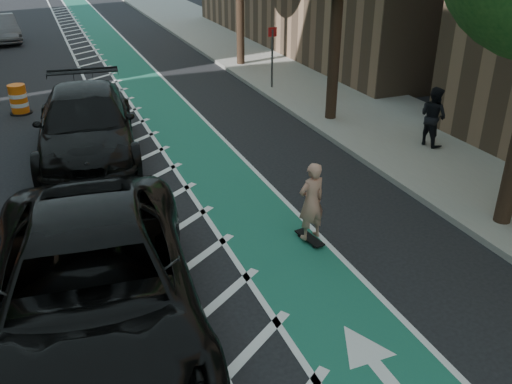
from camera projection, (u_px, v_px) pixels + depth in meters
ground at (145, 314)px, 9.26m from camera, size 120.00×120.00×0.00m
bike_lane at (172, 119)px, 18.58m from camera, size 2.00×90.00×0.01m
buffer_strip at (128, 124)px, 18.08m from camera, size 1.40×90.00×0.01m
sidewalk_right at (338, 97)px, 20.74m from camera, size 5.00×90.00×0.15m
curb_right at (280, 104)px, 19.91m from camera, size 0.12×90.00×0.16m
sign_post at (272, 57)px, 21.20m from camera, size 0.35×0.08×2.47m
skateboard at (310, 238)px, 11.36m from camera, size 0.35×0.81×0.11m
skateboarder at (311, 201)px, 10.97m from camera, size 0.67×0.50×1.69m
suv_near at (93, 289)px, 8.30m from camera, size 3.97×7.28×1.94m
suv_far at (86, 125)px, 15.19m from camera, size 3.32×6.74×1.88m
car_grey at (2, 29)px, 30.68m from camera, size 2.11×4.58×1.46m
pedestrian at (433, 116)px, 15.65m from camera, size 0.78×0.94×1.74m
barrel_b at (19, 100)px, 18.95m from camera, size 0.75×0.75×1.03m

